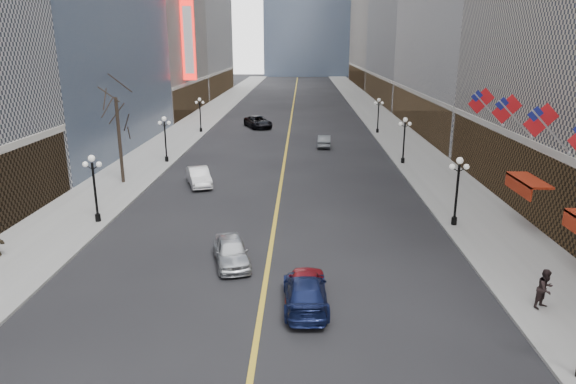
# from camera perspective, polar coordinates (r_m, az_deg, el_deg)

# --- Properties ---
(sidewalk_east) EXTENTS (6.00, 230.00, 0.15)m
(sidewalk_east) POSITION_cam_1_polar(r_m,az_deg,el_deg) (73.94, 11.17, 6.96)
(sidewalk_east) COLOR gray
(sidewalk_east) RESTS_ON ground
(sidewalk_west) EXTENTS (6.00, 230.00, 0.15)m
(sidewalk_west) POSITION_cam_1_polar(r_m,az_deg,el_deg) (74.61, -10.72, 7.06)
(sidewalk_west) COLOR gray
(sidewalk_west) RESTS_ON ground
(lane_line) EXTENTS (0.25, 200.00, 0.02)m
(lane_line) POSITION_cam_1_polar(r_m,az_deg,el_deg) (82.84, 0.35, 8.19)
(lane_line) COLOR gold
(lane_line) RESTS_ON ground
(streetlamp_east_1) EXTENTS (1.26, 0.44, 4.52)m
(streetlamp_east_1) POSITION_cam_1_polar(r_m,az_deg,el_deg) (34.64, 18.33, 0.84)
(streetlamp_east_1) COLOR black
(streetlamp_east_1) RESTS_ON sidewalk_east
(streetlamp_east_2) EXTENTS (1.26, 0.44, 4.52)m
(streetlamp_east_2) POSITION_cam_1_polar(r_m,az_deg,el_deg) (51.73, 12.80, 6.15)
(streetlamp_east_2) COLOR black
(streetlamp_east_2) RESTS_ON sidewalk_east
(streetlamp_east_3) EXTENTS (1.26, 0.44, 4.52)m
(streetlamp_east_3) POSITION_cam_1_polar(r_m,az_deg,el_deg) (69.28, 10.01, 8.77)
(streetlamp_east_3) COLOR black
(streetlamp_east_3) RESTS_ON sidewalk_east
(streetlamp_west_1) EXTENTS (1.26, 0.44, 4.52)m
(streetlamp_west_1) POSITION_cam_1_polar(r_m,az_deg,el_deg) (35.85, -20.75, 1.11)
(streetlamp_west_1) COLOR black
(streetlamp_west_1) RESTS_ON sidewalk_west
(streetlamp_west_2) EXTENTS (1.26, 0.44, 4.52)m
(streetlamp_west_2) POSITION_cam_1_polar(r_m,az_deg,el_deg) (52.55, -13.50, 6.25)
(streetlamp_west_2) COLOR black
(streetlamp_west_2) RESTS_ON sidewalk_west
(streetlamp_west_3) EXTENTS (1.26, 0.44, 4.52)m
(streetlamp_west_3) POSITION_cam_1_polar(r_m,az_deg,el_deg) (69.90, -9.74, 8.85)
(streetlamp_west_3) COLOR black
(streetlamp_west_3) RESTS_ON sidewalk_west
(flag_3) EXTENTS (2.87, 0.12, 2.87)m
(flag_3) POSITION_cam_1_polar(r_m,az_deg,el_deg) (32.29, 26.53, 6.86)
(flag_3) COLOR #B2B2B7
(flag_3) RESTS_ON ground
(flag_4) EXTENTS (2.87, 0.12, 2.87)m
(flag_4) POSITION_cam_1_polar(r_m,az_deg,el_deg) (36.84, 23.36, 8.19)
(flag_4) COLOR #B2B2B7
(flag_4) RESTS_ON ground
(flag_5) EXTENTS (2.87, 0.12, 2.87)m
(flag_5) POSITION_cam_1_polar(r_m,az_deg,el_deg) (41.50, 20.88, 9.22)
(flag_5) COLOR #B2B2B7
(flag_5) RESTS_ON ground
(awning_c) EXTENTS (1.40, 4.00, 0.93)m
(awning_c) POSITION_cam_1_polar(r_m,az_deg,el_deg) (36.08, 24.91, 1.03)
(awning_c) COLOR maroon
(awning_c) RESTS_ON ground
(theatre_marquee) EXTENTS (2.00, 0.55, 12.00)m
(theatre_marquee) POSITION_cam_1_polar(r_m,az_deg,el_deg) (83.89, -11.00, 16.22)
(theatre_marquee) COLOR red
(theatre_marquee) RESTS_ON ground
(tree_west_far) EXTENTS (3.60, 3.60, 7.92)m
(tree_west_far) POSITION_cam_1_polar(r_m,az_deg,el_deg) (45.03, -18.49, 8.57)
(tree_west_far) COLOR #2D231C
(tree_west_far) RESTS_ON sidewalk_west
(car_nb_near) EXTENTS (2.79, 4.66, 1.48)m
(car_nb_near) POSITION_cam_1_polar(r_m,az_deg,el_deg) (28.15, -6.32, -6.57)
(car_nb_near) COLOR #B1B5BA
(car_nb_near) RESTS_ON ground
(car_nb_mid) EXTENTS (3.05, 4.91, 1.53)m
(car_nb_mid) POSITION_cam_1_polar(r_m,az_deg,el_deg) (43.89, -9.87, 1.69)
(car_nb_mid) COLOR silver
(car_nb_mid) RESTS_ON ground
(car_nb_far) EXTENTS (4.89, 6.59, 1.67)m
(car_nb_far) POSITION_cam_1_polar(r_m,az_deg,el_deg) (73.56, -3.34, 7.78)
(car_nb_far) COLOR black
(car_nb_far) RESTS_ON ground
(car_sb_near) EXTENTS (2.19, 4.99, 1.43)m
(car_sb_near) POSITION_cam_1_polar(r_m,az_deg,el_deg) (23.78, 1.94, -11.03)
(car_sb_near) COLOR #121B45
(car_sb_near) RESTS_ON ground
(car_sb_mid) EXTENTS (2.00, 4.26, 1.41)m
(car_sb_mid) POSITION_cam_1_polar(r_m,az_deg,el_deg) (24.43, 1.94, -10.28)
(car_sb_mid) COLOR maroon
(car_sb_mid) RESTS_ON ground
(car_sb_far) EXTENTS (1.67, 4.24, 1.37)m
(car_sb_far) POSITION_cam_1_polar(r_m,az_deg,el_deg) (59.77, 4.04, 5.67)
(car_sb_far) COLOR #515559
(car_sb_far) RESTS_ON ground
(ped_east_walk) EXTENTS (1.02, 0.90, 1.85)m
(ped_east_walk) POSITION_cam_1_polar(r_m,az_deg,el_deg) (25.92, 26.69, -9.59)
(ped_east_walk) COLOR black
(ped_east_walk) RESTS_ON sidewalk_east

